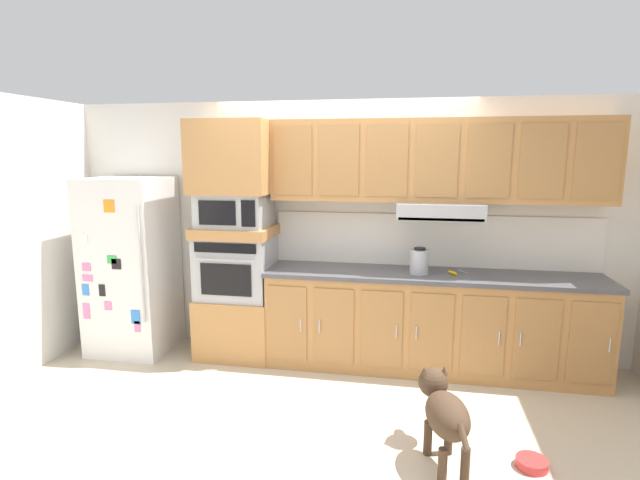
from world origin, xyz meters
The scene contains 17 objects.
ground_plane centered at (0.00, 0.00, 0.00)m, with size 9.60×9.60×0.00m, color beige.
back_kitchen_wall centered at (0.00, 1.11, 1.25)m, with size 6.20×0.12×2.50m, color silver.
side_panel_left centered at (-2.80, 0.00, 1.25)m, with size 0.12×7.10×2.50m, color silver.
refrigerator centered at (-2.09, 0.68, 0.88)m, with size 0.76×0.73×1.76m.
oven_base_cabinet centered at (-1.00, 0.75, 0.30)m, with size 0.74×0.62×0.60m, color #B77F47.
built_in_oven centered at (-1.00, 0.75, 0.90)m, with size 0.70×0.62×0.60m.
appliance_mid_shelf centered at (-1.00, 0.75, 1.25)m, with size 0.74×0.62×0.10m, color #B77F47.
microwave centered at (-1.00, 0.75, 1.46)m, with size 0.64×0.54×0.32m.
appliance_upper_cabinet centered at (-1.00, 0.75, 1.96)m, with size 0.74×0.62×0.68m, color #B77F47.
lower_cabinet_run centered at (0.88, 0.75, 0.44)m, with size 3.01×0.63×0.88m.
countertop_slab centered at (0.88, 0.75, 0.90)m, with size 3.05×0.64×0.04m, color #4C4C51.
backsplash_panel centered at (0.88, 1.04, 1.17)m, with size 3.05×0.02×0.50m, color white.
upper_cabinet_with_hood centered at (0.88, 0.87, 1.90)m, with size 3.01×0.48×0.88m.
screwdriver centered at (1.06, 0.74, 0.93)m, with size 0.17×0.16×0.03m.
electric_kettle centered at (0.76, 0.70, 1.03)m, with size 0.17×0.17×0.24m.
dog centered at (0.92, -0.70, 0.37)m, with size 0.36×0.82×0.56m.
dog_food_bowl centered at (1.48, -0.66, 0.03)m, with size 0.20×0.20×0.06m.
Camera 1 is at (0.67, -3.72, 2.00)m, focal length 27.59 mm.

